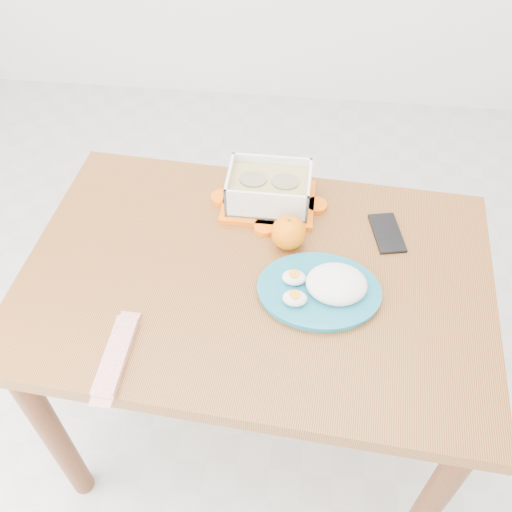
# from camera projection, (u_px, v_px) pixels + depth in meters

# --- Properties ---
(ground) EXTENTS (3.50, 3.50, 0.00)m
(ground) POSITION_uv_depth(u_px,v_px,m) (221.00, 379.00, 1.96)
(ground) COLOR #B7B7B2
(ground) RESTS_ON ground
(dining_table) EXTENTS (1.12, 0.79, 0.75)m
(dining_table) POSITION_uv_depth(u_px,v_px,m) (256.00, 303.00, 1.39)
(dining_table) COLOR brown
(dining_table) RESTS_ON ground
(food_container) EXTENTS (0.23, 0.18, 0.10)m
(food_container) POSITION_uv_depth(u_px,v_px,m) (269.00, 190.00, 1.42)
(food_container) COLOR #FF6707
(food_container) RESTS_ON dining_table
(orange_fruit) EXTENTS (0.08, 0.08, 0.08)m
(orange_fruit) POSITION_uv_depth(u_px,v_px,m) (289.00, 233.00, 1.33)
(orange_fruit) COLOR orange
(orange_fruit) RESTS_ON dining_table
(rice_plate) EXTENTS (0.27, 0.27, 0.07)m
(rice_plate) POSITION_uv_depth(u_px,v_px,m) (325.00, 287.00, 1.24)
(rice_plate) COLOR #186F87
(rice_plate) RESTS_ON dining_table
(candy_bar) EXTENTS (0.05, 0.18, 0.02)m
(candy_bar) POSITION_uv_depth(u_px,v_px,m) (116.00, 356.00, 1.15)
(candy_bar) COLOR #AF0908
(candy_bar) RESTS_ON dining_table
(smartphone) EXTENTS (0.09, 0.14, 0.01)m
(smartphone) POSITION_uv_depth(u_px,v_px,m) (387.00, 233.00, 1.38)
(smartphone) COLOR black
(smartphone) RESTS_ON dining_table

